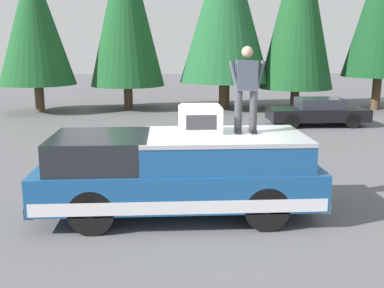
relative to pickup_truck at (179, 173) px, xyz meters
name	(u,v)px	position (x,y,z in m)	size (l,w,h in m)	color
ground_plane	(208,214)	(-0.02, -0.58, -0.87)	(90.00, 90.00, 0.00)	#565659
pickup_truck	(179,173)	(0.00, 0.00, 0.00)	(2.01, 5.54, 1.65)	navy
compressor_unit	(200,119)	(0.19, -0.44, 1.05)	(0.65, 0.84, 0.56)	white
person_on_truck_bed	(246,87)	(0.11, -1.33, 1.68)	(0.29, 0.72, 1.69)	#333338
parked_car_black	(318,112)	(10.06, -6.17, -0.29)	(1.64, 4.10, 1.16)	black
conifer_far_left	(384,4)	(14.72, -10.84, 4.50)	(3.74, 3.74, 9.03)	#4C3826
conifer_left	(299,4)	(15.06, -6.59, 4.51)	(3.79, 3.79, 9.67)	#4C3826
conifer_center_left	(225,5)	(15.54, -2.88, 4.50)	(4.71, 4.71, 9.33)	#4C3826
conifer_center_right	(126,7)	(15.58, 2.22, 4.38)	(3.83, 3.83, 9.27)	#4C3826
conifer_right	(34,22)	(14.70, 6.61, 3.57)	(3.76, 3.76, 7.52)	#4C3826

